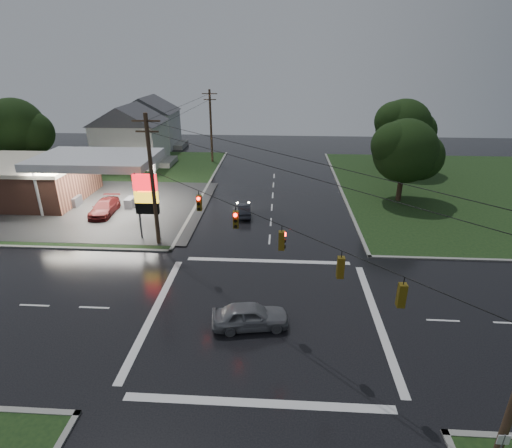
# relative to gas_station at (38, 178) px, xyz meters

# --- Properties ---
(ground) EXTENTS (120.00, 120.00, 0.00)m
(ground) POSITION_rel_gas_station_xyz_m (25.68, -19.70, -2.55)
(ground) COLOR black
(ground) RESTS_ON ground
(grass_nw) EXTENTS (36.00, 36.00, 0.08)m
(grass_nw) POSITION_rel_gas_station_xyz_m (-0.32, 6.30, -2.51)
(grass_nw) COLOR black
(grass_nw) RESTS_ON ground
(grass_ne) EXTENTS (36.00, 36.00, 0.08)m
(grass_ne) POSITION_rel_gas_station_xyz_m (51.68, 6.30, -2.51)
(grass_ne) COLOR black
(grass_ne) RESTS_ON ground
(gas_station) EXTENTS (26.20, 18.00, 5.60)m
(gas_station) POSITION_rel_gas_station_xyz_m (0.00, 0.00, 0.00)
(gas_station) COLOR #2D2D2D
(gas_station) RESTS_ON ground
(pylon_sign) EXTENTS (2.00, 0.35, 6.00)m
(pylon_sign) POSITION_rel_gas_station_xyz_m (15.18, -9.20, 1.46)
(pylon_sign) COLOR #59595E
(pylon_sign) RESTS_ON ground
(utility_pole_nw) EXTENTS (2.20, 0.32, 11.00)m
(utility_pole_nw) POSITION_rel_gas_station_xyz_m (16.18, -10.20, 3.17)
(utility_pole_nw) COLOR #382619
(utility_pole_nw) RESTS_ON ground
(utility_pole_n) EXTENTS (2.20, 0.32, 10.50)m
(utility_pole_n) POSITION_rel_gas_station_xyz_m (16.18, 18.30, 2.92)
(utility_pole_n) COLOR #382619
(utility_pole_n) RESTS_ON ground
(traffic_signals) EXTENTS (26.87, 26.87, 1.47)m
(traffic_signals) POSITION_rel_gas_station_xyz_m (25.69, -19.72, 3.93)
(traffic_signals) COLOR black
(traffic_signals) RESTS_ON ground
(house_near) EXTENTS (11.05, 8.48, 8.60)m
(house_near) POSITION_rel_gas_station_xyz_m (4.73, 16.30, 1.86)
(house_near) COLOR silver
(house_near) RESTS_ON ground
(house_far) EXTENTS (11.05, 8.48, 8.60)m
(house_far) POSITION_rel_gas_station_xyz_m (3.73, 28.30, 1.86)
(house_far) COLOR silver
(house_far) RESTS_ON ground
(tree_nw_behind) EXTENTS (8.93, 7.60, 10.00)m
(tree_nw_behind) POSITION_rel_gas_station_xyz_m (-8.17, 10.29, 3.63)
(tree_nw_behind) COLOR black
(tree_nw_behind) RESTS_ON ground
(tree_ne_near) EXTENTS (7.99, 6.80, 8.98)m
(tree_ne_near) POSITION_rel_gas_station_xyz_m (39.82, 2.29, 3.01)
(tree_ne_near) COLOR black
(tree_ne_near) RESTS_ON ground
(tree_ne_far) EXTENTS (8.46, 7.20, 9.80)m
(tree_ne_far) POSITION_rel_gas_station_xyz_m (42.83, 14.29, 3.63)
(tree_ne_far) COLOR black
(tree_ne_far) RESTS_ON ground
(car_north) EXTENTS (1.76, 3.84, 1.22)m
(car_north) POSITION_rel_gas_station_xyz_m (22.89, -3.16, -1.94)
(car_north) COLOR black
(car_north) RESTS_ON ground
(car_crossing) EXTENTS (4.80, 2.54, 1.55)m
(car_crossing) POSITION_rel_gas_station_xyz_m (24.89, -21.01, -1.77)
(car_crossing) COLOR slate
(car_crossing) RESTS_ON ground
(car_pump) EXTENTS (2.26, 5.12, 1.46)m
(car_pump) POSITION_rel_gas_station_xyz_m (8.73, -3.70, -1.82)
(car_pump) COLOR #501212
(car_pump) RESTS_ON ground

